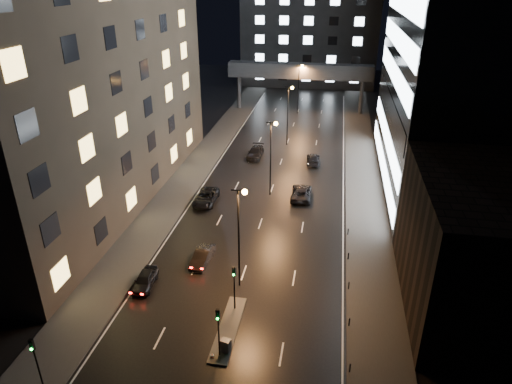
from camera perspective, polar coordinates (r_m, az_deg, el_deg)
ground at (r=72.09m, az=3.15°, el=3.80°), size 160.00×160.00×0.00m
sidewalk_left at (r=70.00m, az=-7.58°, el=2.98°), size 5.00×110.00×0.15m
sidewalk_right at (r=67.22m, az=13.26°, el=1.51°), size 5.00×110.00×0.15m
building_left at (r=59.19m, az=-21.78°, el=17.36°), size 15.00×48.00×40.00m
building_right_low at (r=42.96m, az=25.38°, el=-6.06°), size 10.00×18.00×12.00m
building_right_glass at (r=65.01m, az=27.04°, el=19.30°), size 20.00×36.00×45.00m
building_far at (r=125.54m, az=6.75°, el=18.95°), size 34.00×14.00×25.00m
skybridge at (r=98.54m, az=5.50°, el=14.75°), size 30.00×3.00×10.00m
median_island at (r=39.74m, az=-3.46°, el=-16.65°), size 1.60×8.00×0.15m
traffic_signal_near at (r=39.69m, az=-2.75°, el=-11.05°), size 0.28×0.34×4.40m
traffic_signal_far at (r=35.57m, az=-4.73°, el=-16.25°), size 0.28×0.34×4.40m
traffic_signal_corner at (r=36.80m, az=-25.92°, el=-17.94°), size 0.28×0.34×4.40m
bollard_row at (r=42.30m, az=11.54°, el=-13.49°), size 0.12×25.12×0.90m
streetlight_near at (r=40.71m, az=-1.98°, el=-4.27°), size 1.45×0.50×10.15m
streetlight_mid_a at (r=58.63m, az=2.01°, el=5.38°), size 1.45×0.50×10.15m
streetlight_mid_b at (r=77.57m, az=4.13°, el=10.42°), size 1.45×0.50×10.15m
streetlight_far at (r=96.94m, az=5.44°, el=13.46°), size 1.45×0.50×10.15m
car_away_a at (r=45.02m, az=-13.70°, el=-10.62°), size 1.91×4.21×1.40m
car_away_b at (r=47.30m, az=-6.73°, el=-8.02°), size 1.76×4.38×1.41m
car_away_c at (r=59.02m, az=-6.27°, el=-0.67°), size 2.66×5.60×1.54m
car_away_d at (r=73.64m, az=-0.07°, el=4.96°), size 2.26×5.37×1.55m
car_toward_a at (r=60.26m, az=5.69°, el=-0.07°), size 2.66×5.57×1.53m
car_toward_b at (r=71.74m, az=7.18°, el=4.13°), size 2.34×5.04×1.42m
utility_cabinet at (r=37.44m, az=-3.79°, el=-18.59°), size 0.85×0.72×1.12m
cone_b at (r=37.38m, az=-5.50°, el=-19.73°), size 0.35×0.35×0.52m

